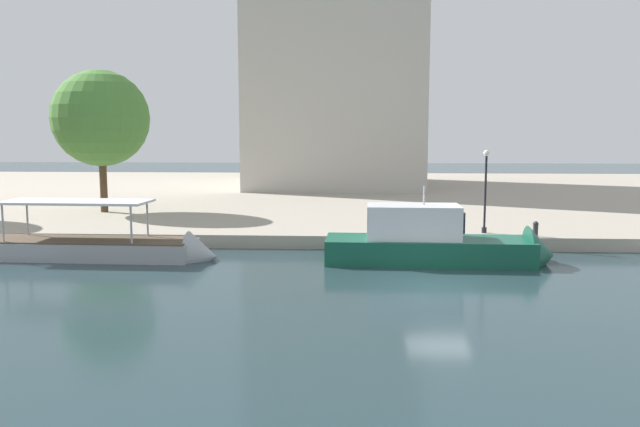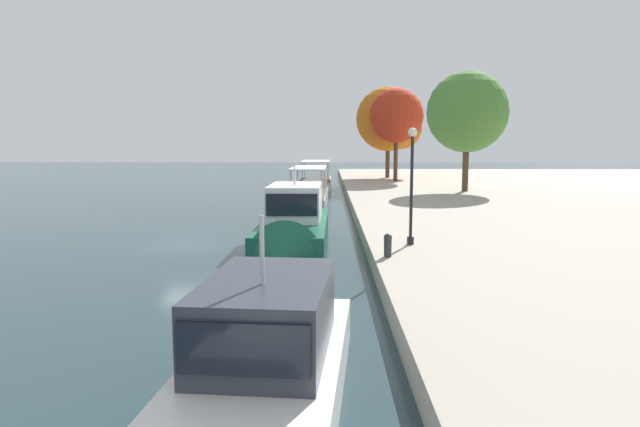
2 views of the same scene
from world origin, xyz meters
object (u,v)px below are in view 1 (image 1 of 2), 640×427
Objects in this scene: motor_yacht_2 at (440,245)px; tree_2 at (102,120)px; tour_boat_1 at (97,252)px; mooring_bollard_0 at (536,228)px; lamp_post at (485,187)px.

tree_2 is at bearing 149.74° from motor_yacht_2.
mooring_bollard_0 is at bearing 10.48° from tour_boat_1.
tree_2 is (-21.31, 12.93, 6.17)m from motor_yacht_2.
tour_boat_1 reaches higher than mooring_bollard_0.
lamp_post is (19.60, 4.67, 2.92)m from tour_boat_1.
mooring_bollard_0 is (22.02, 3.53, 0.84)m from tour_boat_1.
mooring_bollard_0 is 0.18× the size of lamp_post.
motor_yacht_2 is 13.13× the size of mooring_bollard_0.
tour_boat_1 is 2.82× the size of lamp_post.
tree_2 reaches higher than lamp_post.
tree_2 is (-24.28, 8.20, 3.78)m from lamp_post.
mooring_bollard_0 is (5.39, 3.59, 0.31)m from motor_yacht_2.
motor_yacht_2 is at bearing -122.12° from lamp_post.
lamp_post reaches higher than mooring_bollard_0.
tree_2 is at bearing 160.71° from mooring_bollard_0.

